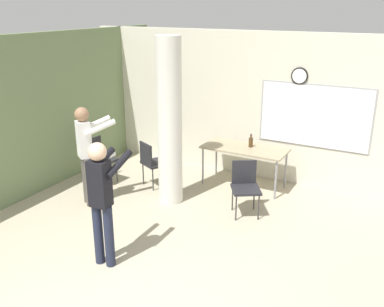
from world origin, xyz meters
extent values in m
cube|color=#6B7F56|center=(-3.50, 2.50, 1.40)|extent=(0.12, 7.00, 2.80)
cube|color=beige|center=(0.00, 5.06, 1.40)|extent=(8.00, 0.12, 2.80)
cylinder|color=black|center=(0.48, 4.99, 2.05)|extent=(0.30, 0.03, 0.30)
cylinder|color=white|center=(0.48, 4.97, 2.05)|extent=(0.26, 0.01, 0.25)
cube|color=#99999E|center=(0.80, 5.00, 1.35)|extent=(2.00, 0.01, 1.16)
cube|color=white|center=(0.80, 4.99, 1.35)|extent=(1.94, 0.02, 1.10)
cylinder|color=silver|center=(-1.14, 3.21, 1.40)|extent=(0.41, 0.41, 2.80)
cube|color=tan|center=(-0.28, 4.43, 0.74)|extent=(1.54, 0.71, 0.03)
cylinder|color=gray|center=(-0.99, 4.13, 0.36)|extent=(0.04, 0.04, 0.73)
cylinder|color=gray|center=(0.43, 4.13, 0.36)|extent=(0.04, 0.04, 0.73)
cylinder|color=gray|center=(-0.99, 4.72, 0.36)|extent=(0.04, 0.04, 0.73)
cylinder|color=gray|center=(0.43, 4.72, 0.36)|extent=(0.04, 0.04, 0.73)
cylinder|color=#4C3319|center=(-0.20, 4.52, 0.84)|extent=(0.08, 0.08, 0.17)
cylinder|color=#4C3319|center=(-0.20, 4.52, 0.97)|extent=(0.03, 0.03, 0.07)
cube|color=#232328|center=(-2.69, 3.27, 0.45)|extent=(0.46, 0.46, 0.04)
cube|color=#232328|center=(-2.89, 3.28, 0.67)|extent=(0.05, 0.40, 0.40)
cylinder|color=#333333|center=(-2.52, 3.08, 0.21)|extent=(0.02, 0.02, 0.43)
cylinder|color=#333333|center=(-2.50, 3.44, 0.21)|extent=(0.02, 0.02, 0.43)
cylinder|color=#333333|center=(-2.88, 3.10, 0.21)|extent=(0.02, 0.02, 0.43)
cylinder|color=#333333|center=(-2.86, 3.46, 0.21)|extent=(0.02, 0.02, 0.43)
cube|color=#232328|center=(-1.73, 3.65, 0.45)|extent=(0.59, 0.59, 0.04)
cube|color=#232328|center=(-1.82, 3.47, 0.67)|extent=(0.37, 0.20, 0.40)
cylinder|color=#333333|center=(-1.49, 3.74, 0.21)|extent=(0.02, 0.02, 0.43)
cylinder|color=#333333|center=(-1.82, 3.89, 0.21)|extent=(0.02, 0.02, 0.43)
cylinder|color=#333333|center=(-1.65, 3.41, 0.21)|extent=(0.02, 0.02, 0.43)
cylinder|color=#333333|center=(-1.97, 3.57, 0.21)|extent=(0.02, 0.02, 0.43)
cube|color=#232328|center=(0.20, 3.33, 0.45)|extent=(0.61, 0.61, 0.04)
cube|color=#232328|center=(0.09, 3.50, 0.67)|extent=(0.35, 0.24, 0.40)
cylinder|color=#333333|center=(0.14, 3.08, 0.21)|extent=(0.02, 0.02, 0.43)
cylinder|color=#333333|center=(0.44, 3.27, 0.21)|extent=(0.02, 0.02, 0.43)
cylinder|color=#333333|center=(-0.05, 3.38, 0.21)|extent=(0.02, 0.02, 0.43)
cylinder|color=#333333|center=(0.25, 3.57, 0.21)|extent=(0.02, 0.02, 0.43)
cylinder|color=#1E2338|center=(-0.82, 1.15, 0.42)|extent=(0.12, 0.12, 0.85)
cylinder|color=#1E2338|center=(-0.98, 1.14, 0.42)|extent=(0.12, 0.12, 0.85)
cube|color=black|center=(-0.90, 1.15, 1.15)|extent=(0.26, 0.21, 0.60)
sphere|color=#D8AD8C|center=(-0.90, 1.15, 1.57)|extent=(0.23, 0.23, 0.23)
cylinder|color=black|center=(-0.78, 1.40, 1.35)|extent=(0.13, 0.54, 0.24)
cylinder|color=black|center=(-1.05, 1.38, 1.35)|extent=(0.13, 0.54, 0.24)
cube|color=white|center=(-1.07, 1.62, 1.35)|extent=(0.05, 0.13, 0.04)
cylinder|color=#514C47|center=(-2.25, 2.39, 0.43)|extent=(0.12, 0.12, 0.86)
cylinder|color=#514C47|center=(-2.39, 2.48, 0.43)|extent=(0.12, 0.12, 0.86)
cube|color=white|center=(-2.32, 2.44, 1.16)|extent=(0.32, 0.30, 0.61)
sphere|color=#997051|center=(-2.32, 2.44, 1.58)|extent=(0.23, 0.23, 0.23)
cylinder|color=white|center=(-2.07, 2.56, 1.35)|extent=(0.37, 0.50, 0.24)
cylinder|color=white|center=(-2.30, 2.71, 1.35)|extent=(0.37, 0.50, 0.24)
camera|label=1|loc=(2.43, -2.58, 3.25)|focal=40.00mm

